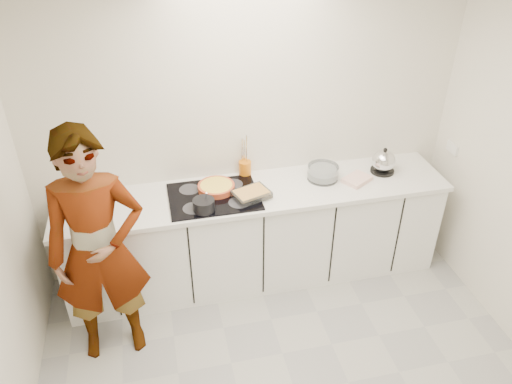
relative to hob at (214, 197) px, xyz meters
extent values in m
cube|color=white|center=(0.35, -1.26, 1.68)|extent=(3.60, 3.20, 0.00)
cube|color=white|center=(0.35, 0.34, 0.38)|extent=(3.60, 0.00, 2.60)
cube|color=white|center=(2.14, 0.07, 0.15)|extent=(0.02, 0.15, 0.09)
cube|color=white|center=(0.35, 0.02, -0.48)|extent=(3.20, 0.58, 0.87)
cube|color=white|center=(0.35, 0.02, -0.03)|extent=(3.24, 0.64, 0.04)
cube|color=black|center=(0.00, 0.00, 0.00)|extent=(0.72, 0.54, 0.01)
cylinder|color=#BD4725|center=(0.03, 0.08, 0.03)|extent=(0.33, 0.33, 0.05)
cylinder|color=yellow|center=(0.03, 0.08, 0.05)|extent=(0.29, 0.29, 0.01)
cylinder|color=black|center=(-0.10, -0.18, 0.05)|extent=(0.18, 0.18, 0.09)
cylinder|color=silver|center=(-0.08, -0.16, 0.10)|extent=(0.03, 0.07, 0.14)
cube|color=silver|center=(0.29, -0.08, 0.03)|extent=(0.33, 0.28, 0.05)
cube|color=#E8B25C|center=(0.29, -0.08, 0.05)|extent=(0.30, 0.25, 0.02)
cylinder|color=silver|center=(0.95, 0.08, 0.05)|extent=(0.32, 0.32, 0.12)
cylinder|color=white|center=(0.95, 0.08, 0.04)|extent=(0.27, 0.27, 0.06)
cube|color=white|center=(1.22, -0.03, 0.01)|extent=(0.28, 0.26, 0.04)
cylinder|color=black|center=(1.49, 0.07, 0.00)|extent=(0.24, 0.24, 0.02)
sphere|color=silver|center=(1.49, 0.07, 0.10)|extent=(0.23, 0.23, 0.20)
sphere|color=black|center=(1.49, 0.07, 0.21)|extent=(0.04, 0.04, 0.03)
cylinder|color=orange|center=(0.32, 0.29, 0.06)|extent=(0.14, 0.14, 0.13)
imported|color=white|center=(-0.88, -0.51, 0.01)|extent=(0.70, 0.48, 1.85)
camera|label=1|loc=(-0.41, -3.34, 2.21)|focal=35.00mm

